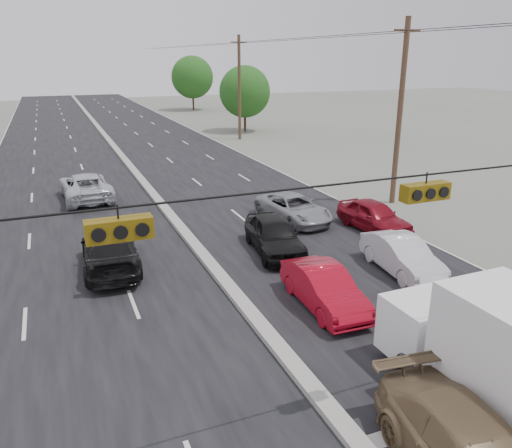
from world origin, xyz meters
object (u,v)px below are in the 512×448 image
object	(u,v)px
tree_right_mid	(245,92)
tree_right_far	(192,77)
queue_car_a	(274,235)
oncoming_near	(110,251)
queue_car_b	(402,256)
oncoming_far	(86,187)
queue_car_e	(374,216)
queue_car_c	(293,208)
red_sedan	(324,288)
utility_pole_right_c	(239,87)
utility_pole_right_b	(400,113)

from	to	relation	value
tree_right_mid	tree_right_far	world-z (taller)	tree_right_far
queue_car_a	oncoming_near	xyz separation A→B (m)	(-6.71, 0.87, -0.03)
queue_car_b	oncoming_near	world-z (taller)	oncoming_near
queue_car_b	oncoming_far	bearing A→B (deg)	129.83
queue_car_e	oncoming_far	size ratio (longest dim) A/B	0.76
queue_car_a	queue_car_b	bearing A→B (deg)	-37.88
oncoming_far	tree_right_far	bearing A→B (deg)	-115.48
tree_right_mid	queue_car_c	xyz separation A→B (m)	(-9.30, -30.89, -3.67)
queue_car_a	oncoming_far	distance (m)	13.62
red_sedan	oncoming_near	size ratio (longest dim) A/B	0.81
tree_right_far	red_sedan	size ratio (longest dim) A/B	1.95
tree_right_mid	queue_car_e	bearing A→B (deg)	-100.74
utility_pole_right_c	tree_right_far	xyz separation A→B (m)	(3.50, 30.00, -0.15)
utility_pole_right_c	queue_car_c	size ratio (longest dim) A/B	2.09
queue_car_a	queue_car_b	distance (m)	5.31
utility_pole_right_b	queue_car_c	size ratio (longest dim) A/B	2.09
tree_right_far	oncoming_near	size ratio (longest dim) A/B	1.57
utility_pole_right_b	queue_car_a	size ratio (longest dim) A/B	2.17
utility_pole_right_b	utility_pole_right_c	world-z (taller)	same
tree_right_far	oncoming_far	size ratio (longest dim) A/B	1.45
utility_pole_right_b	oncoming_far	size ratio (longest dim) A/B	1.77
tree_right_far	utility_pole_right_c	bearing A→B (deg)	-96.65
red_sedan	oncoming_near	xyz separation A→B (m)	(-6.20, 6.00, 0.06)
tree_right_mid	queue_car_e	size ratio (longest dim) A/B	1.67
oncoming_near	queue_car_c	bearing A→B (deg)	-160.48
utility_pole_right_b	oncoming_far	xyz separation A→B (m)	(-16.28, 7.33, -4.32)
utility_pole_right_b	tree_right_mid	world-z (taller)	utility_pole_right_b
queue_car_e	oncoming_near	size ratio (longest dim) A/B	0.82
utility_pole_right_b	red_sedan	xyz separation A→B (m)	(-10.01, -9.61, -4.42)
queue_car_a	queue_car_c	size ratio (longest dim) A/B	0.96
utility_pole_right_c	red_sedan	size ratio (longest dim) A/B	2.39
tree_right_mid	tree_right_far	distance (m)	25.03
tree_right_mid	red_sedan	distance (m)	41.70
utility_pole_right_b	queue_car_e	bearing A→B (deg)	-136.33
tree_right_mid	utility_pole_right_b	bearing A→B (deg)	-94.76
utility_pole_right_b	tree_right_mid	xyz separation A→B (m)	(2.50, 30.00, -0.77)
red_sedan	queue_car_b	world-z (taller)	queue_car_b
tree_right_mid	queue_car_b	world-z (taller)	tree_right_mid
red_sedan	oncoming_far	size ratio (longest dim) A/B	0.74
queue_car_e	oncoming_near	world-z (taller)	oncoming_near
tree_right_far	queue_car_c	xyz separation A→B (m)	(-10.30, -55.89, -4.29)
tree_right_far	tree_right_mid	bearing A→B (deg)	-92.29
utility_pole_right_c	oncoming_near	distance (m)	33.17
oncoming_near	utility_pole_right_b	bearing A→B (deg)	-164.06
queue_car_b	tree_right_far	bearing A→B (deg)	87.61
oncoming_far	queue_car_c	bearing A→B (deg)	136.13
queue_car_a	queue_car_b	world-z (taller)	queue_car_a
utility_pole_right_c	queue_car_b	xyz separation A→B (m)	(-5.80, -33.29, -4.41)
tree_right_mid	oncoming_far	xyz separation A→B (m)	(-18.78, -22.67, -3.55)
red_sedan	queue_car_a	distance (m)	5.16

